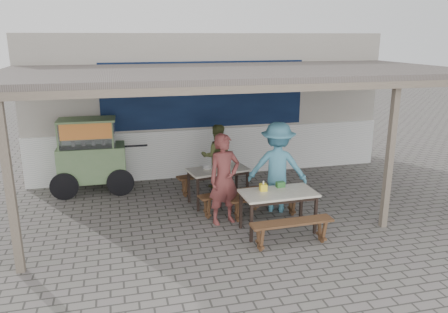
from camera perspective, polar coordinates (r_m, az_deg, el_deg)
name	(u,v)px	position (r m, az deg, el deg)	size (l,w,h in m)	color
ground	(248,220)	(8.55, 3.18, -8.24)	(60.00, 60.00, 0.00)	#615E58
back_wall	(208,104)	(11.42, -2.07, 6.83)	(9.00, 1.28, 3.50)	#BBB3A8
warung_roof	(237,74)	(8.72, 1.77, 10.74)	(9.00, 4.21, 2.81)	#5E5451
table_left	(218,173)	(9.15, -0.79, -2.13)	(1.34, 0.86, 0.75)	silver
bench_left_street	(231,198)	(8.70, 0.96, -5.41)	(1.37, 0.52, 0.45)	brown
bench_left_wall	(206,179)	(9.83, -2.32, -2.94)	(1.37, 0.52, 0.45)	brown
table_right	(278,196)	(7.89, 7.10, -5.17)	(1.35, 0.74, 0.75)	silver
bench_right_street	(292,227)	(7.50, 8.85, -9.13)	(1.44, 0.32, 0.45)	brown
bench_right_wall	(265,202)	(8.54, 5.42, -5.88)	(1.44, 0.32, 0.45)	brown
vendor_cart	(91,153)	(10.17, -17.01, 0.45)	(2.14, 0.85, 1.69)	#728F5F
patron_street_side	(224,179)	(8.12, 0.02, -2.98)	(0.63, 0.41, 1.73)	brown
patron_wall_side	(217,156)	(10.11, -0.95, 0.05)	(0.73, 0.57, 1.49)	#4C532A
patron_right_table	(277,167)	(8.75, 6.99, -1.40)	(1.18, 0.68, 1.82)	#4D94B1
tissue_box	(263,187)	(7.88, 5.15, -4.03)	(0.12, 0.12, 0.12)	yellow
donation_box	(280,184)	(8.10, 7.38, -3.64)	(0.15, 0.10, 0.10)	#2F6A2F
condiment_jar	(227,163)	(9.35, 0.34, -0.91)	(0.08, 0.08, 0.09)	silver
condiment_bowl	(207,168)	(9.12, -2.20, -1.49)	(0.20, 0.20, 0.05)	silver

